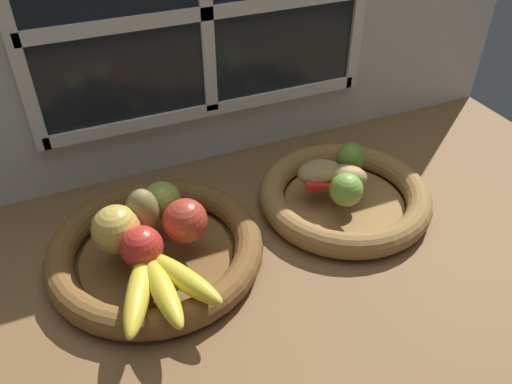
{
  "coord_description": "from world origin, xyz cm",
  "views": [
    {
      "loc": [
        -27.67,
        -58.97,
        61.08
      ],
      "look_at": [
        -0.86,
        3.23,
        8.64
      ],
      "focal_mm": 35.87,
      "sensor_mm": 36.0,
      "label": 1
    }
  ],
  "objects_px": {
    "fruit_bowl_right": "(344,196)",
    "apple_golden_left": "(116,229)",
    "lime_far": "(351,157)",
    "chili_pepper": "(336,187)",
    "lime_near": "(346,190)",
    "pear_brown": "(143,211)",
    "potato_large": "(347,177)",
    "apple_green_back": "(162,201)",
    "potato_oblong": "(319,172)",
    "fruit_bowl_left": "(156,250)",
    "apple_red_right": "(185,221)",
    "banana_bunch_front": "(160,284)",
    "apple_red_front": "(142,247)"
  },
  "relations": [
    {
      "from": "lime_near",
      "to": "fruit_bowl_left",
      "type": "bearing_deg",
      "value": 172.58
    },
    {
      "from": "pear_brown",
      "to": "chili_pepper",
      "type": "xyz_separation_m",
      "value": [
        0.34,
        -0.03,
        -0.03
      ]
    },
    {
      "from": "banana_bunch_front",
      "to": "potato_oblong",
      "type": "bearing_deg",
      "value": 23.47
    },
    {
      "from": "fruit_bowl_right",
      "to": "apple_golden_left",
      "type": "bearing_deg",
      "value": 179.81
    },
    {
      "from": "lime_far",
      "to": "chili_pepper",
      "type": "distance_m",
      "value": 0.08
    },
    {
      "from": "chili_pepper",
      "to": "apple_red_right",
      "type": "bearing_deg",
      "value": -153.33
    },
    {
      "from": "fruit_bowl_right",
      "to": "apple_red_front",
      "type": "bearing_deg",
      "value": -173.08
    },
    {
      "from": "fruit_bowl_left",
      "to": "apple_red_front",
      "type": "bearing_deg",
      "value": -119.76
    },
    {
      "from": "potato_large",
      "to": "chili_pepper",
      "type": "xyz_separation_m",
      "value": [
        -0.03,
        -0.01,
        -0.01
      ]
    },
    {
      "from": "apple_red_right",
      "to": "banana_bunch_front",
      "type": "bearing_deg",
      "value": -125.28
    },
    {
      "from": "fruit_bowl_left",
      "to": "fruit_bowl_right",
      "type": "relative_size",
      "value": 1.11
    },
    {
      "from": "chili_pepper",
      "to": "lime_near",
      "type": "bearing_deg",
      "value": -70.53
    },
    {
      "from": "apple_golden_left",
      "to": "lime_far",
      "type": "relative_size",
      "value": 1.4
    },
    {
      "from": "fruit_bowl_left",
      "to": "apple_red_right",
      "type": "distance_m",
      "value": 0.08
    },
    {
      "from": "pear_brown",
      "to": "potato_oblong",
      "type": "distance_m",
      "value": 0.33
    },
    {
      "from": "fruit_bowl_left",
      "to": "apple_red_right",
      "type": "relative_size",
      "value": 4.94
    },
    {
      "from": "pear_brown",
      "to": "lime_far",
      "type": "distance_m",
      "value": 0.4
    },
    {
      "from": "apple_red_right",
      "to": "potato_oblong",
      "type": "height_order",
      "value": "apple_red_right"
    },
    {
      "from": "fruit_bowl_left",
      "to": "apple_green_back",
      "type": "xyz_separation_m",
      "value": [
        0.03,
        0.05,
        0.06
      ]
    },
    {
      "from": "apple_golden_left",
      "to": "apple_red_front",
      "type": "relative_size",
      "value": 1.18
    },
    {
      "from": "apple_green_back",
      "to": "potato_oblong",
      "type": "xyz_separation_m",
      "value": [
        0.29,
        -0.02,
        -0.01
      ]
    },
    {
      "from": "potato_large",
      "to": "pear_brown",
      "type": "bearing_deg",
      "value": 176.42
    },
    {
      "from": "fruit_bowl_right",
      "to": "potato_oblong",
      "type": "xyz_separation_m",
      "value": [
        -0.04,
        0.03,
        0.05
      ]
    },
    {
      "from": "apple_golden_left",
      "to": "potato_oblong",
      "type": "xyz_separation_m",
      "value": [
        0.37,
        0.03,
        -0.02
      ]
    },
    {
      "from": "banana_bunch_front",
      "to": "apple_golden_left",
      "type": "bearing_deg",
      "value": 106.71
    },
    {
      "from": "pear_brown",
      "to": "potato_large",
      "type": "xyz_separation_m",
      "value": [
        0.37,
        -0.02,
        -0.02
      ]
    },
    {
      "from": "apple_green_back",
      "to": "potato_oblong",
      "type": "relative_size",
      "value": 0.77
    },
    {
      "from": "fruit_bowl_right",
      "to": "apple_green_back",
      "type": "relative_size",
      "value": 4.94
    },
    {
      "from": "lime_far",
      "to": "potato_oblong",
      "type": "bearing_deg",
      "value": -170.75
    },
    {
      "from": "lime_far",
      "to": "apple_red_right",
      "type": "bearing_deg",
      "value": -169.8
    },
    {
      "from": "fruit_bowl_right",
      "to": "banana_bunch_front",
      "type": "relative_size",
      "value": 1.86
    },
    {
      "from": "apple_green_back",
      "to": "banana_bunch_front",
      "type": "xyz_separation_m",
      "value": [
        -0.05,
        -0.17,
        -0.02
      ]
    },
    {
      "from": "apple_golden_left",
      "to": "fruit_bowl_left",
      "type": "bearing_deg",
      "value": -1.49
    },
    {
      "from": "banana_bunch_front",
      "to": "lime_near",
      "type": "height_order",
      "value": "lime_near"
    },
    {
      "from": "fruit_bowl_left",
      "to": "apple_green_back",
      "type": "bearing_deg",
      "value": 58.6
    },
    {
      "from": "apple_green_back",
      "to": "potato_large",
      "type": "bearing_deg",
      "value": -8.58
    },
    {
      "from": "fruit_bowl_left",
      "to": "banana_bunch_front",
      "type": "bearing_deg",
      "value": -99.25
    },
    {
      "from": "apple_golden_left",
      "to": "potato_oblong",
      "type": "relative_size",
      "value": 0.92
    },
    {
      "from": "fruit_bowl_left",
      "to": "potato_large",
      "type": "height_order",
      "value": "potato_large"
    },
    {
      "from": "fruit_bowl_right",
      "to": "apple_green_back",
      "type": "height_order",
      "value": "apple_green_back"
    },
    {
      "from": "fruit_bowl_right",
      "to": "apple_green_back",
      "type": "xyz_separation_m",
      "value": [
        -0.33,
        0.05,
        0.06
      ]
    },
    {
      "from": "fruit_bowl_left",
      "to": "apple_golden_left",
      "type": "distance_m",
      "value": 0.08
    },
    {
      "from": "apple_red_front",
      "to": "lime_near",
      "type": "height_order",
      "value": "apple_red_front"
    },
    {
      "from": "fruit_bowl_left",
      "to": "fruit_bowl_right",
      "type": "bearing_deg",
      "value": 0.0
    },
    {
      "from": "potato_large",
      "to": "potato_oblong",
      "type": "height_order",
      "value": "same"
    },
    {
      "from": "apple_red_front",
      "to": "chili_pepper",
      "type": "height_order",
      "value": "apple_red_front"
    },
    {
      "from": "fruit_bowl_right",
      "to": "apple_red_front",
      "type": "height_order",
      "value": "apple_red_front"
    },
    {
      "from": "fruit_bowl_right",
      "to": "potato_large",
      "type": "xyz_separation_m",
      "value": [
        0.0,
        0.0,
        0.05
      ]
    },
    {
      "from": "potato_large",
      "to": "lime_near",
      "type": "distance_m",
      "value": 0.05
    },
    {
      "from": "fruit_bowl_right",
      "to": "lime_far",
      "type": "relative_size",
      "value": 5.82
    }
  ]
}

